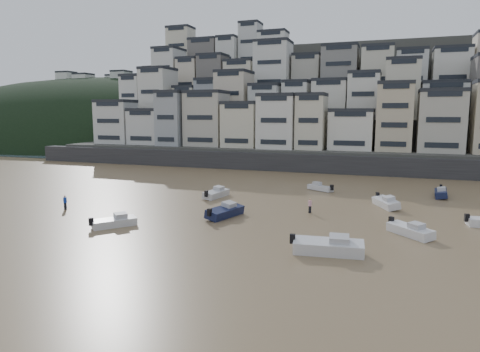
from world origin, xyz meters
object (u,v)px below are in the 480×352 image
at_px(boat_h, 320,187).
at_px(boat_j, 114,221).
at_px(boat_a, 328,245).
at_px(boat_f, 216,192).
at_px(boat_c, 225,210).
at_px(boat_i, 441,192).
at_px(person_pink, 310,206).
at_px(boat_e, 386,202).
at_px(boat_b, 410,228).
at_px(person_blue, 65,202).

relative_size(boat_h, boat_j, 0.92).
distance_m(boat_a, boat_h, 29.56).
bearing_deg(boat_h, boat_f, 68.58).
distance_m(boat_c, boat_i, 31.78).
xyz_separation_m(boat_c, boat_f, (-5.26, 10.04, -0.06)).
relative_size(boat_i, boat_j, 1.09).
height_order(boat_c, person_pink, person_pink).
xyz_separation_m(boat_f, boat_j, (-3.92, -17.69, -0.07)).
relative_size(boat_c, boat_j, 1.18).
relative_size(boat_e, boat_f, 1.01).
height_order(boat_a, boat_c, boat_a).
bearing_deg(boat_b, boat_c, -137.59).
height_order(boat_b, boat_h, boat_b).
xyz_separation_m(boat_i, person_pink, (-15.44, -15.61, 0.15)).
xyz_separation_m(boat_h, person_pink, (1.13, -14.90, 0.26)).
xyz_separation_m(boat_c, boat_e, (16.95, 11.25, -0.05)).
height_order(boat_h, person_pink, person_pink).
bearing_deg(boat_i, person_blue, -57.00).
bearing_deg(boat_c, boat_i, -33.34).
relative_size(boat_h, person_blue, 2.57).
distance_m(boat_e, boat_j, 32.25).
bearing_deg(person_pink, boat_a, -73.87).
xyz_separation_m(boat_f, boat_h, (12.76, 10.00, -0.12)).
bearing_deg(boat_h, boat_j, 89.42).
relative_size(boat_b, boat_c, 0.90).
bearing_deg(boat_e, boat_i, 117.96).
bearing_deg(boat_c, boat_j, 145.71).
relative_size(boat_e, boat_h, 1.20).
relative_size(boat_c, person_blue, 3.29).
relative_size(boat_f, boat_j, 1.10).
bearing_deg(boat_c, boat_a, -109.51).
xyz_separation_m(boat_a, person_blue, (-32.34, 6.11, 0.02)).
height_order(boat_e, person_pink, person_pink).
relative_size(boat_h, boat_i, 0.85).
distance_m(boat_a, person_blue, 32.91).
relative_size(boat_i, person_pink, 3.02).
bearing_deg(boat_b, boat_i, 122.84).
bearing_deg(boat_h, boat_c, 99.96).
bearing_deg(person_blue, person_pink, 15.98).
bearing_deg(boat_b, person_pink, -164.43).
height_order(boat_f, boat_j, boat_f).
xyz_separation_m(boat_e, person_pink, (-8.31, -6.11, 0.14)).
xyz_separation_m(boat_b, boat_j, (-28.51, -6.71, -0.04)).
xyz_separation_m(boat_a, boat_e, (4.21, 20.31, -0.12)).
distance_m(boat_c, boat_j, 11.95).
bearing_deg(boat_c, boat_e, -40.54).
height_order(boat_f, person_blue, person_blue).
bearing_deg(boat_f, person_blue, 140.84).
bearing_deg(boat_i, boat_e, -32.34).
bearing_deg(boat_e, boat_h, -158.10).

